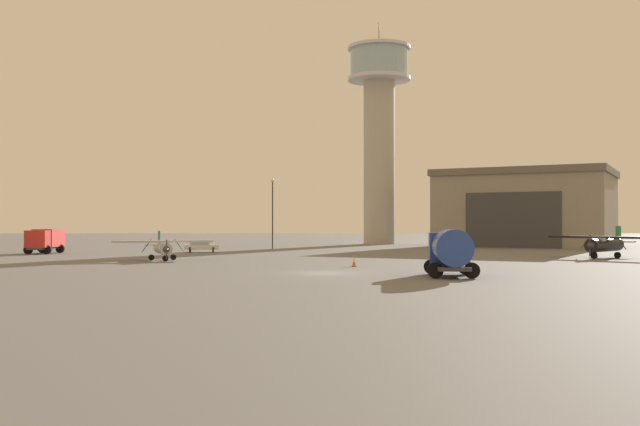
{
  "coord_description": "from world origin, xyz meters",
  "views": [
    {
      "loc": [
        -0.36,
        -48.84,
        3.39
      ],
      "look_at": [
        -0.54,
        16.22,
        4.36
      ],
      "focal_mm": 40.01,
      "sensor_mm": 36.0,
      "label": 1
    }
  ],
  "objects": [
    {
      "name": "ground_plane",
      "position": [
        0.0,
        0.0,
        0.0
      ],
      "size": [
        400.0,
        400.0,
        0.0
      ],
      "primitive_type": "plane",
      "color": "#60605E"
    },
    {
      "name": "control_tower",
      "position": [
        9.49,
        69.26,
        20.58
      ],
      "size": [
        10.4,
        10.4,
        36.87
      ],
      "color": "#B2AD9E",
      "rests_on": "ground_plane"
    },
    {
      "name": "hangar",
      "position": [
        31.14,
        59.5,
        5.73
      ],
      "size": [
        31.27,
        29.41,
        11.42
      ],
      "rotation": [
        0.0,
        0.0,
        -2.05
      ],
      "color": "gray",
      "rests_on": "ground_plane"
    },
    {
      "name": "airplane_black",
      "position": [
        27.68,
        21.18,
        1.47
      ],
      "size": [
        8.79,
        8.48,
        3.15
      ],
      "rotation": [
        0.0,
        0.0,
        3.95
      ],
      "color": "black",
      "rests_on": "ground_plane"
    },
    {
      "name": "airplane_silver",
      "position": [
        -14.95,
        17.09,
        1.26
      ],
      "size": [
        9.03,
        7.11,
        2.7
      ],
      "rotation": [
        0.0,
        0.0,
        5.04
      ],
      "color": "#B7BABF",
      "rests_on": "ground_plane"
    },
    {
      "name": "truck_fuel_tanker_blue",
      "position": [
        8.03,
        -3.24,
        1.7
      ],
      "size": [
        3.56,
        5.78,
        3.04
      ],
      "rotation": [
        0.0,
        0.0,
        1.48
      ],
      "color": "#38383D",
      "rests_on": "ground_plane"
    },
    {
      "name": "truck_box_red",
      "position": [
        -31.57,
        32.0,
        1.59
      ],
      "size": [
        3.24,
        5.72,
        2.76
      ],
      "rotation": [
        0.0,
        0.0,
        4.68
      ],
      "color": "#38383D",
      "rests_on": "ground_plane"
    },
    {
      "name": "car_white",
      "position": [
        -14.46,
        35.57,
        0.74
      ],
      "size": [
        4.28,
        2.61,
        1.37
      ],
      "rotation": [
        0.0,
        0.0,
        0.15
      ],
      "color": "white",
      "rests_on": "ground_plane"
    },
    {
      "name": "light_post_west",
      "position": [
        -6.75,
        47.02,
        5.57
      ],
      "size": [
        0.44,
        0.44,
        9.44
      ],
      "color": "#38383D",
      "rests_on": "ground_plane"
    },
    {
      "name": "traffic_cone_near_left",
      "position": [
        2.33,
        7.34,
        0.36
      ],
      "size": [
        0.36,
        0.36,
        0.73
      ],
      "color": "black",
      "rests_on": "ground_plane"
    }
  ]
}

